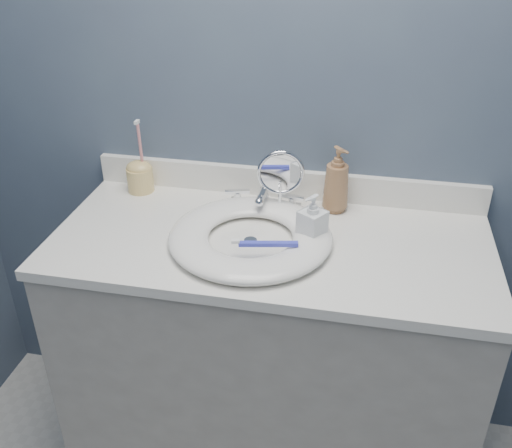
% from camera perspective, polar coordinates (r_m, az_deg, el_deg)
% --- Properties ---
extents(back_wall, '(2.20, 0.02, 2.40)m').
position_cam_1_polar(back_wall, '(1.70, 3.25, 12.63)').
color(back_wall, '#404C60').
rests_on(back_wall, ground).
extents(vanity_cabinet, '(1.20, 0.55, 0.85)m').
position_cam_1_polar(vanity_cabinet, '(1.87, 1.26, -13.44)').
color(vanity_cabinet, '#B0AAA1').
rests_on(vanity_cabinet, ground).
extents(countertop, '(1.22, 0.57, 0.03)m').
position_cam_1_polar(countertop, '(1.59, 1.43, -1.92)').
color(countertop, white).
rests_on(countertop, vanity_cabinet).
extents(backsplash, '(1.22, 0.02, 0.09)m').
position_cam_1_polar(backsplash, '(1.79, 2.94, 4.10)').
color(backsplash, white).
rests_on(backsplash, countertop).
extents(basin, '(0.45, 0.45, 0.04)m').
position_cam_1_polar(basin, '(1.56, -0.56, -1.25)').
color(basin, white).
rests_on(basin, countertop).
extents(drain, '(0.04, 0.04, 0.01)m').
position_cam_1_polar(drain, '(1.57, -0.56, -1.71)').
color(drain, silver).
rests_on(drain, countertop).
extents(faucet, '(0.25, 0.13, 0.07)m').
position_cam_1_polar(faucet, '(1.72, 0.79, 2.36)').
color(faucet, silver).
rests_on(faucet, countertop).
extents(makeup_mirror, '(0.14, 0.08, 0.20)m').
position_cam_1_polar(makeup_mirror, '(1.66, 2.46, 4.41)').
color(makeup_mirror, silver).
rests_on(makeup_mirror, countertop).
extents(soap_bottle_amber, '(0.11, 0.11, 0.20)m').
position_cam_1_polar(soap_bottle_amber, '(1.70, 8.06, 4.43)').
color(soap_bottle_amber, '#906441').
rests_on(soap_bottle_amber, countertop).
extents(soap_bottle_clear, '(0.09, 0.09, 0.14)m').
position_cam_1_polar(soap_bottle_clear, '(1.54, 5.67, 0.47)').
color(soap_bottle_clear, white).
rests_on(soap_bottle_clear, countertop).
extents(toothbrush_holder, '(0.08, 0.08, 0.24)m').
position_cam_1_polar(toothbrush_holder, '(1.86, -11.54, 4.82)').
color(toothbrush_holder, '#DFBE6F').
rests_on(toothbrush_holder, countertop).
extents(toothbrush_lying, '(0.17, 0.05, 0.02)m').
position_cam_1_polar(toothbrush_lying, '(1.48, 0.97, -2.01)').
color(toothbrush_lying, '#3940CC').
rests_on(toothbrush_lying, basin).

